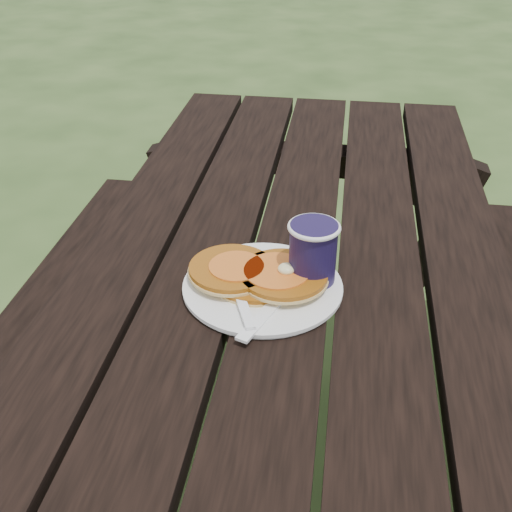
# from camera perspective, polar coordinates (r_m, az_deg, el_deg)

# --- Properties ---
(picnic_table) EXTENTS (1.36, 1.80, 0.75)m
(picnic_table) POSITION_cam_1_polar(r_m,az_deg,el_deg) (1.34, 2.51, -15.09)
(picnic_table) COLOR black
(picnic_table) RESTS_ON ground
(plate) EXTENTS (0.28, 0.28, 0.01)m
(plate) POSITION_cam_1_polar(r_m,az_deg,el_deg) (1.04, 0.59, -2.79)
(plate) COLOR white
(plate) RESTS_ON picnic_table
(pancake_stack) EXTENTS (0.23, 0.15, 0.04)m
(pancake_stack) POSITION_cam_1_polar(r_m,az_deg,el_deg) (1.04, 0.26, -1.60)
(pancake_stack) COLOR #A45A12
(pancake_stack) RESTS_ON plate
(knife) EXTENTS (0.08, 0.18, 0.00)m
(knife) POSITION_cam_1_polar(r_m,az_deg,el_deg) (0.98, 1.31, -4.62)
(knife) COLOR white
(knife) RESTS_ON plate
(fork) EXTENTS (0.09, 0.16, 0.01)m
(fork) POSITION_cam_1_polar(r_m,az_deg,el_deg) (0.98, -1.14, -4.50)
(fork) COLOR white
(fork) RESTS_ON plate
(coffee_cup) EXTENTS (0.08, 0.08, 0.11)m
(coffee_cup) POSITION_cam_1_polar(r_m,az_deg,el_deg) (1.03, 5.07, 0.39)
(coffee_cup) COLOR #1A1138
(coffee_cup) RESTS_ON picnic_table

